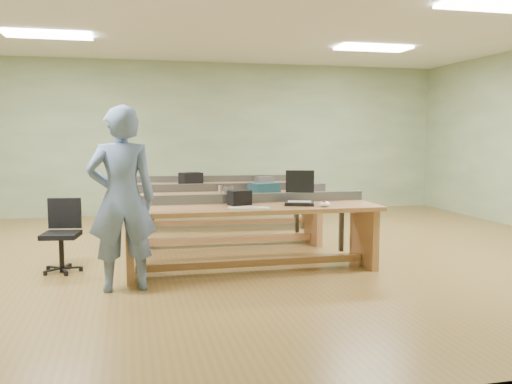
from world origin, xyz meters
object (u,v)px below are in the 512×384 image
(workbench_back, at_px, (227,195))
(task_chair, at_px, (62,245))
(camera_bag, at_px, (239,198))
(drinks_can, at_px, (220,189))
(laptop_base, at_px, (300,203))
(workbench_front, at_px, (252,222))
(parts_bin_grey, at_px, (309,187))
(person, at_px, (122,199))
(parts_bin_teal, at_px, (264,188))
(workbench_mid, at_px, (224,207))
(mug, at_px, (228,190))

(workbench_back, height_order, task_chair, workbench_back)
(camera_bag, xyz_separation_m, drinks_can, (-0.00, 1.31, -0.03))
(laptop_base, distance_m, drinks_can, 1.62)
(workbench_front, relative_size, parts_bin_grey, 7.17)
(person, bearing_deg, parts_bin_grey, -147.95)
(parts_bin_teal, bearing_deg, workbench_back, 99.50)
(laptop_base, height_order, drinks_can, drinks_can)
(workbench_back, xyz_separation_m, person, (-1.68, -3.47, 0.36))
(person, distance_m, parts_bin_grey, 3.24)
(parts_bin_grey, xyz_separation_m, drinks_can, (-1.30, -0.01, -0.00))
(parts_bin_grey, bearing_deg, person, -143.62)
(workbench_mid, xyz_separation_m, person, (-1.36, -1.93, 0.37))
(workbench_back, relative_size, task_chair, 3.70)
(workbench_front, bearing_deg, parts_bin_teal, 71.20)
(person, relative_size, laptop_base, 5.53)
(workbench_mid, distance_m, person, 2.39)
(person, xyz_separation_m, drinks_can, (1.31, 1.91, -0.12))
(camera_bag, bearing_deg, workbench_front, -61.57)
(parts_bin_teal, bearing_deg, workbench_mid, 178.64)
(workbench_front, bearing_deg, laptop_base, -4.25)
(workbench_mid, xyz_separation_m, workbench_back, (0.32, 1.54, 0.00))
(workbench_front, height_order, laptop_base, workbench_front)
(camera_bag, distance_m, parts_bin_teal, 1.46)
(task_chair, height_order, mug, mug)
(camera_bag, distance_m, parts_bin_grey, 1.85)
(camera_bag, bearing_deg, task_chair, 152.55)
(parts_bin_teal, height_order, parts_bin_grey, parts_bin_teal)
(parts_bin_teal, distance_m, parts_bin_grey, 0.67)
(person, distance_m, drinks_can, 2.32)
(workbench_front, relative_size, laptop_base, 8.82)
(workbench_mid, height_order, camera_bag, camera_bag)
(workbench_back, relative_size, mug, 22.97)
(laptop_base, bearing_deg, parts_bin_teal, 110.92)
(parts_bin_teal, xyz_separation_m, parts_bin_grey, (0.67, 0.00, -0.01))
(workbench_mid, height_order, task_chair, workbench_mid)
(camera_bag, bearing_deg, laptop_base, -31.49)
(workbench_front, height_order, workbench_mid, same)
(drinks_can, bearing_deg, workbench_mid, 19.80)
(workbench_front, bearing_deg, workbench_mid, 93.62)
(person, bearing_deg, workbench_front, -165.55)
(parts_bin_teal, bearing_deg, parts_bin_grey, 0.25)
(task_chair, distance_m, parts_bin_grey, 3.47)
(workbench_back, bearing_deg, workbench_mid, -96.02)
(mug, bearing_deg, drinks_can, 135.71)
(camera_bag, relative_size, drinks_can, 2.27)
(laptop_base, xyz_separation_m, camera_bag, (-0.68, 0.16, 0.07))
(workbench_mid, xyz_separation_m, camera_bag, (-0.05, -1.33, 0.28))
(workbench_back, distance_m, parts_bin_teal, 1.59)
(workbench_mid, distance_m, camera_bag, 1.36)
(task_chair, bearing_deg, drinks_can, 34.96)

